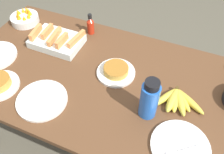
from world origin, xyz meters
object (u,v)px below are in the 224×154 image
object	(u,v)px
melon_tray	(57,40)
empty_plate_far_left	(180,147)
banana_bunch	(177,100)
hot_sauce_bottle	(90,25)
fruit_bowl_mango	(25,18)
water_bottle	(149,99)
empty_plate_far_right	(42,100)
frittata_plate_center	(116,71)

from	to	relation	value
melon_tray	empty_plate_far_left	size ratio (longest dim) A/B	1.18
banana_bunch	hot_sauce_bottle	bearing A→B (deg)	152.85
fruit_bowl_mango	water_bottle	size ratio (longest dim) A/B	0.81
banana_bunch	empty_plate_far_left	distance (m)	0.25
empty_plate_far_right	hot_sauce_bottle	world-z (taller)	hot_sauce_bottle
empty_plate_far_right	fruit_bowl_mango	world-z (taller)	fruit_bowl_mango
empty_plate_far_left	empty_plate_far_right	xyz separation A→B (m)	(-0.72, -0.03, 0.00)
empty_plate_far_right	fruit_bowl_mango	distance (m)	0.74
frittata_plate_center	water_bottle	bearing A→B (deg)	-36.76
water_bottle	banana_bunch	bearing A→B (deg)	45.09
melon_tray	hot_sauce_bottle	world-z (taller)	hot_sauce_bottle
empty_plate_far_right	hot_sauce_bottle	bearing A→B (deg)	91.84
frittata_plate_center	water_bottle	distance (m)	0.32
banana_bunch	fruit_bowl_mango	bearing A→B (deg)	166.89
melon_tray	fruit_bowl_mango	world-z (taller)	fruit_bowl_mango
banana_bunch	empty_plate_far_left	size ratio (longest dim) A/B	1.00
empty_plate_far_left	hot_sauce_bottle	distance (m)	0.94
banana_bunch	empty_plate_far_right	size ratio (longest dim) A/B	1.02
empty_plate_far_right	frittata_plate_center	bearing A→B (deg)	49.87
fruit_bowl_mango	water_bottle	distance (m)	1.10
banana_bunch	empty_plate_far_left	bearing A→B (deg)	-73.71
empty_plate_far_left	fruit_bowl_mango	size ratio (longest dim) A/B	1.40
banana_bunch	empty_plate_far_right	bearing A→B (deg)	-157.39
empty_plate_far_left	hot_sauce_bottle	world-z (taller)	hot_sauce_bottle
frittata_plate_center	hot_sauce_bottle	world-z (taller)	hot_sauce_bottle
fruit_bowl_mango	frittata_plate_center	bearing A→B (deg)	-14.89
melon_tray	hot_sauce_bottle	bearing A→B (deg)	52.62
banana_bunch	hot_sauce_bottle	distance (m)	0.75
frittata_plate_center	empty_plate_far_right	xyz separation A→B (m)	(-0.28, -0.33, -0.01)
empty_plate_far_left	empty_plate_far_right	distance (m)	0.72
water_bottle	hot_sauce_bottle	size ratio (longest dim) A/B	1.63
empty_plate_far_right	water_bottle	size ratio (longest dim) A/B	1.12
frittata_plate_center	banana_bunch	bearing A→B (deg)	-9.25
banana_bunch	empty_plate_far_right	distance (m)	0.70
frittata_plate_center	hot_sauce_bottle	bearing A→B (deg)	136.56
water_bottle	hot_sauce_bottle	xyz separation A→B (m)	(-0.54, 0.46, -0.05)
melon_tray	empty_plate_far_right	xyz separation A→B (m)	(0.17, -0.42, -0.02)
banana_bunch	water_bottle	xyz separation A→B (m)	(-0.12, -0.12, 0.09)
empty_plate_far_right	empty_plate_far_left	bearing A→B (deg)	2.10
banana_bunch	hot_sauce_bottle	world-z (taller)	hot_sauce_bottle
melon_tray	hot_sauce_bottle	size ratio (longest dim) A/B	2.18
fruit_bowl_mango	water_bottle	world-z (taller)	water_bottle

